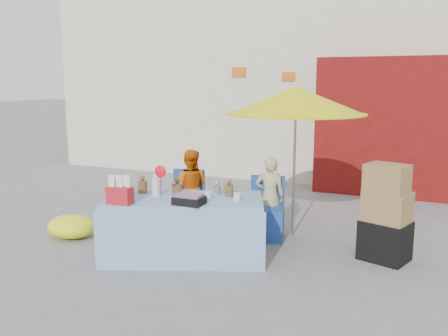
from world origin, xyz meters
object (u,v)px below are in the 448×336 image
at_px(chair_right, 266,220).
at_px(umbrella, 296,101).
at_px(chair_left, 186,211).
at_px(box_stack, 386,216).
at_px(vendor_orange, 190,188).
at_px(vendor_beige, 270,196).
at_px(market_table, 183,227).

xyz_separation_m(chair_right, umbrella, (0.30, 0.28, 1.64)).
distance_m(chair_right, umbrella, 1.69).
xyz_separation_m(chair_left, box_stack, (2.83, -0.21, 0.29)).
bearing_deg(box_stack, chair_left, 175.73).
distance_m(chair_left, umbrella, 2.27).
relative_size(umbrella, box_stack, 1.76).
distance_m(vendor_orange, vendor_beige, 1.25).
bearing_deg(box_stack, market_table, -159.18).
height_order(vendor_beige, box_stack, box_stack).
distance_m(market_table, umbrella, 2.28).
height_order(chair_right, vendor_beige, vendor_beige).
bearing_deg(vendor_beige, box_stack, 154.24).
xyz_separation_m(chair_right, vendor_beige, (0.00, 0.13, 0.31)).
bearing_deg(vendor_orange, chair_left, 75.05).
bearing_deg(umbrella, market_table, -126.72).
relative_size(market_table, umbrella, 1.03).
xyz_separation_m(chair_right, vendor_orange, (-1.25, 0.13, 0.33)).
distance_m(market_table, box_stack, 2.47).
xyz_separation_m(vendor_orange, umbrella, (1.55, 0.15, 1.31)).
height_order(market_table, box_stack, box_stack).
bearing_deg(chair_left, box_stack, -17.66).
xyz_separation_m(market_table, chair_right, (0.72, 1.09, -0.13)).
bearing_deg(vendor_beige, umbrella, -166.83).
xyz_separation_m(vendor_orange, box_stack, (2.83, -0.35, -0.03)).
bearing_deg(chair_left, chair_right, -13.40).
relative_size(chair_left, chair_right, 1.00).
relative_size(chair_right, umbrella, 0.41).
height_order(chair_left, chair_right, same).
xyz_separation_m(market_table, umbrella, (1.02, 1.37, 1.50)).
height_order(market_table, umbrella, umbrella).
relative_size(chair_right, box_stack, 0.71).
distance_m(chair_left, chair_right, 1.25).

